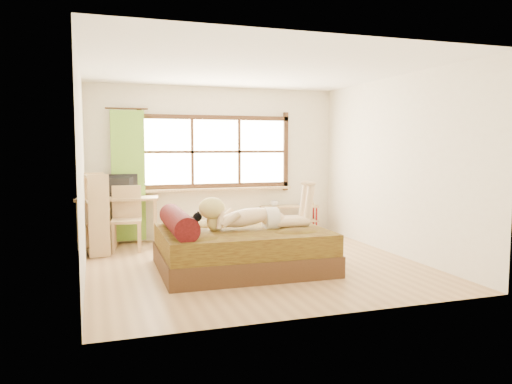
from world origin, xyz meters
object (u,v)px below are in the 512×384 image
object	(u,v)px
woman	(254,204)
desk	(118,204)
kitten	(187,220)
pipe_shelf	(290,213)
bed	(238,247)
chair	(127,214)
bookshelf	(97,214)

from	to	relation	value
woman	desk	size ratio (longest dim) A/B	1.13
kitten	pipe_shelf	distance (m)	3.19
bed	kitten	distance (m)	0.77
kitten	desk	world-z (taller)	desk
woman	pipe_shelf	distance (m)	2.77
chair	pipe_shelf	xyz separation A→B (m)	(3.00, 0.48, -0.17)
kitten	bookshelf	world-z (taller)	bookshelf
chair	bookshelf	world-z (taller)	bookshelf
desk	pipe_shelf	size ratio (longest dim) A/B	1.22
bed	bookshelf	xyz separation A→B (m)	(-1.79, 1.53, 0.33)
kitten	chair	distance (m)	1.81
chair	bed	bearing A→B (deg)	-46.24
desk	chair	xyz separation A→B (m)	(0.11, -0.36, -0.14)
pipe_shelf	bookshelf	world-z (taller)	bookshelf
bed	woman	world-z (taller)	woman
desk	chair	size ratio (longest dim) A/B	1.34
woman	chair	bearing A→B (deg)	130.94
bed	chair	world-z (taller)	chair
pipe_shelf	desk	bearing A→B (deg)	-167.85
woman	kitten	size ratio (longest dim) A/B	4.67
woman	pipe_shelf	size ratio (longest dim) A/B	1.38
chair	desk	bearing A→B (deg)	114.22
kitten	bookshelf	distance (m)	1.82
pipe_shelf	bookshelf	distance (m)	3.53
kitten	bed	bearing A→B (deg)	-7.56
desk	kitten	bearing A→B (deg)	-62.16
pipe_shelf	bookshelf	xyz separation A→B (m)	(-3.45, -0.72, 0.23)
chair	bookshelf	distance (m)	0.52
bed	desk	xyz separation A→B (m)	(-1.44, 2.14, 0.41)
desk	pipe_shelf	xyz separation A→B (m)	(3.11, 0.12, -0.31)
chair	pipe_shelf	bearing A→B (deg)	15.93
desk	chair	bearing A→B (deg)	-65.78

